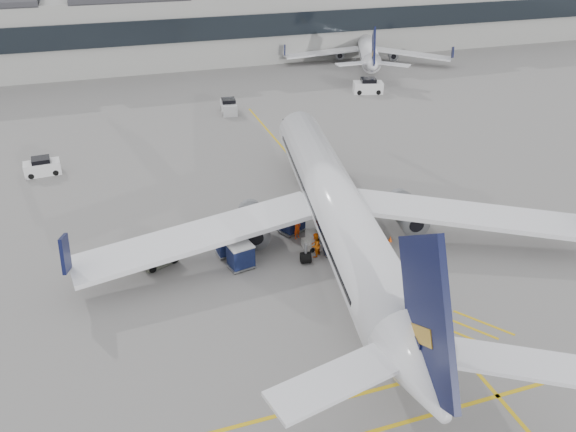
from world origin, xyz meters
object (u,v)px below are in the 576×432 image
object	(u,v)px
belt_loader	(323,240)
ramp_agent_a	(297,228)
pushback_tug	(158,257)
ramp_agent_b	(315,245)
baggage_cart_a	(334,243)
airliner_main	(337,208)

from	to	relation	value
belt_loader	ramp_agent_a	world-z (taller)	ramp_agent_a
belt_loader	pushback_tug	xyz separation A→B (m)	(-12.61, 1.47, 0.13)
belt_loader	ramp_agent_b	xyz separation A→B (m)	(-1.16, -1.22, 0.49)
baggage_cart_a	ramp_agent_a	distance (m)	3.55
ramp_agent_b	pushback_tug	xyz separation A→B (m)	(-11.45, 2.69, -0.36)
ramp_agent_a	pushback_tug	xyz separation A→B (m)	(-11.05, -0.27, -0.30)
airliner_main	belt_loader	size ratio (longest dim) A/B	10.27
ramp_agent_b	pushback_tug	world-z (taller)	ramp_agent_b
ramp_agent_a	ramp_agent_b	bearing A→B (deg)	-113.41
pushback_tug	ramp_agent_a	bearing A→B (deg)	-22.27
baggage_cart_a	ramp_agent_a	world-z (taller)	ramp_agent_a
baggage_cart_a	ramp_agent_b	bearing A→B (deg)	-172.31
airliner_main	ramp_agent_a	bearing A→B (deg)	148.80
ramp_agent_a	belt_loader	bearing A→B (deg)	-79.35
baggage_cart_a	ramp_agent_a	size ratio (longest dim) A/B	0.95
ramp_agent_a	ramp_agent_b	world-z (taller)	ramp_agent_b
airliner_main	ramp_agent_b	distance (m)	3.23
baggage_cart_a	ramp_agent_a	bearing A→B (deg)	131.39
airliner_main	baggage_cart_a	distance (m)	2.66
ramp_agent_a	pushback_tug	distance (m)	11.06
baggage_cart_a	pushback_tug	world-z (taller)	baggage_cart_a
airliner_main	ramp_agent_a	size ratio (longest dim) A/B	22.82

